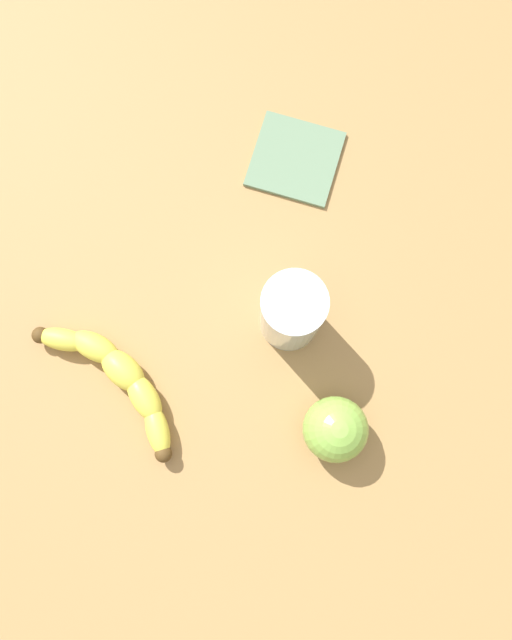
% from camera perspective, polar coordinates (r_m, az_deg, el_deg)
% --- Properties ---
extents(wooden_tabletop, '(1.20, 1.20, 0.03)m').
position_cam_1_polar(wooden_tabletop, '(0.79, -3.75, -1.90)').
color(wooden_tabletop, '#A17847').
rests_on(wooden_tabletop, ground).
extents(banana, '(0.17, 0.18, 0.04)m').
position_cam_1_polar(banana, '(0.76, -12.95, -5.23)').
color(banana, '#E6D948').
rests_on(banana, wooden_tabletop).
extents(smoothie_glass, '(0.07, 0.07, 0.13)m').
position_cam_1_polar(smoothie_glass, '(0.72, 3.35, 0.63)').
color(smoothie_glass, silver).
rests_on(smoothie_glass, wooden_tabletop).
extents(green_apple_fruit, '(0.08, 0.08, 0.08)m').
position_cam_1_polar(green_apple_fruit, '(0.73, 7.47, -10.15)').
color(green_apple_fruit, '#84B747').
rests_on(green_apple_fruit, wooden_tabletop).
extents(folded_napkin, '(0.14, 0.14, 0.01)m').
position_cam_1_polar(folded_napkin, '(0.84, 3.70, 14.86)').
color(folded_napkin, slate).
rests_on(folded_napkin, wooden_tabletop).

